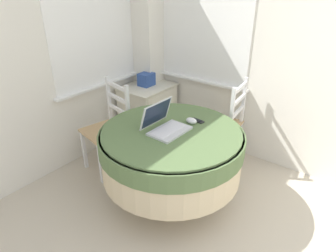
% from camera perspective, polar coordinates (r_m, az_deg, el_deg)
% --- Properties ---
extents(corner_room_shell, '(4.21, 4.85, 2.55)m').
position_cam_1_polar(corner_room_shell, '(2.60, 2.44, 13.80)').
color(corner_room_shell, white).
rests_on(corner_room_shell, ground_plane).
extents(round_dining_table, '(1.21, 1.21, 0.72)m').
position_cam_1_polar(round_dining_table, '(2.55, 0.64, -4.45)').
color(round_dining_table, '#4C3D2D').
rests_on(round_dining_table, ground_plane).
extents(laptop, '(0.34, 0.30, 0.23)m').
position_cam_1_polar(laptop, '(2.44, -0.59, 0.27)').
color(laptop, silver).
rests_on(laptop, round_dining_table).
extents(computer_mouse, '(0.06, 0.10, 0.05)m').
position_cam_1_polar(computer_mouse, '(2.56, 4.49, 1.01)').
color(computer_mouse, white).
rests_on(computer_mouse, round_dining_table).
extents(cell_phone, '(0.06, 0.12, 0.01)m').
position_cam_1_polar(cell_phone, '(2.62, 5.65, 1.03)').
color(cell_phone, black).
rests_on(cell_phone, round_dining_table).
extents(dining_chair_near_back_window, '(0.48, 0.48, 0.95)m').
position_cam_1_polar(dining_chair_near_back_window, '(3.11, -11.16, -0.59)').
color(dining_chair_near_back_window, tan).
rests_on(dining_chair_near_back_window, ground_plane).
extents(dining_chair_near_right_window, '(0.45, 0.44, 0.95)m').
position_cam_1_polar(dining_chair_near_right_window, '(3.19, 10.56, 0.22)').
color(dining_chair_near_right_window, tan).
rests_on(dining_chair_near_right_window, ground_plane).
extents(corner_cabinet, '(0.62, 0.51, 0.67)m').
position_cam_1_polar(corner_cabinet, '(3.76, -3.82, 2.82)').
color(corner_cabinet, silver).
rests_on(corner_cabinet, ground_plane).
extents(storage_box, '(0.17, 0.15, 0.15)m').
position_cam_1_polar(storage_box, '(3.64, -4.14, 8.86)').
color(storage_box, '#2D4C93').
rests_on(storage_box, corner_cabinet).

